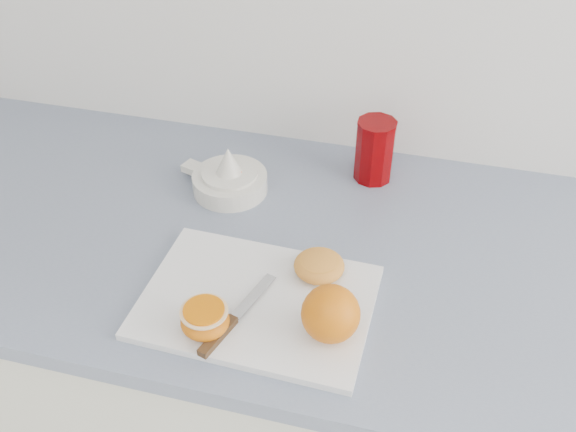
% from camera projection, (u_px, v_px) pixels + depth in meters
% --- Properties ---
extents(counter, '(2.58, 0.64, 0.89)m').
position_uv_depth(counter, '(273.00, 394.00, 1.35)').
color(counter, silver).
rests_on(counter, ground).
extents(cutting_board, '(0.34, 0.25, 0.01)m').
position_uv_depth(cutting_board, '(257.00, 302.00, 0.94)').
color(cutting_board, white).
rests_on(cutting_board, counter).
extents(whole_orange, '(0.08, 0.08, 0.08)m').
position_uv_depth(whole_orange, '(331.00, 314.00, 0.86)').
color(whole_orange, '#E86500').
rests_on(whole_orange, cutting_board).
extents(half_orange, '(0.07, 0.07, 0.04)m').
position_uv_depth(half_orange, '(205.00, 320.00, 0.88)').
color(half_orange, '#E86500').
rests_on(half_orange, cutting_board).
extents(squeezed_shell, '(0.08, 0.08, 0.03)m').
position_uv_depth(squeezed_shell, '(319.00, 265.00, 0.97)').
color(squeezed_shell, orange).
rests_on(squeezed_shell, cutting_board).
extents(paring_knife, '(0.07, 0.17, 0.01)m').
position_uv_depth(paring_knife, '(225.00, 329.00, 0.89)').
color(paring_knife, '#462E16').
rests_on(paring_knife, cutting_board).
extents(citrus_juicer, '(0.17, 0.13, 0.09)m').
position_uv_depth(citrus_juicer, '(229.00, 179.00, 1.15)').
color(citrus_juicer, white).
rests_on(citrus_juicer, counter).
extents(red_tumbler, '(0.07, 0.07, 0.12)m').
position_uv_depth(red_tumbler, '(374.00, 152.00, 1.16)').
color(red_tumbler, '#6C0002').
rests_on(red_tumbler, counter).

